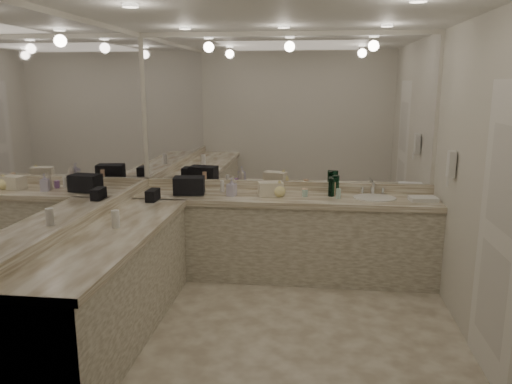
# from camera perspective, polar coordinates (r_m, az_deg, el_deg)

# --- Properties ---
(floor) EXTENTS (3.20, 3.20, 0.00)m
(floor) POSITION_cam_1_polar(r_m,az_deg,el_deg) (4.48, 1.96, -15.23)
(floor) COLOR beige
(floor) RESTS_ON ground
(ceiling) EXTENTS (3.20, 3.20, 0.00)m
(ceiling) POSITION_cam_1_polar(r_m,az_deg,el_deg) (4.00, 2.26, 19.93)
(ceiling) COLOR white
(ceiling) RESTS_ON floor
(wall_back) EXTENTS (3.20, 0.02, 2.60)m
(wall_back) POSITION_cam_1_polar(r_m,az_deg,el_deg) (5.52, 3.39, 4.31)
(wall_back) COLOR silver
(wall_back) RESTS_ON floor
(wall_left) EXTENTS (0.02, 3.00, 2.60)m
(wall_left) POSITION_cam_1_polar(r_m,az_deg,el_deg) (4.46, -18.85, 1.73)
(wall_left) COLOR silver
(wall_left) RESTS_ON floor
(wall_right) EXTENTS (0.02, 3.00, 2.60)m
(wall_right) POSITION_cam_1_polar(r_m,az_deg,el_deg) (4.22, 24.28, 0.72)
(wall_right) COLOR silver
(wall_right) RESTS_ON floor
(vanity_back_base) EXTENTS (3.20, 0.60, 0.84)m
(vanity_back_base) POSITION_cam_1_polar(r_m,az_deg,el_deg) (5.42, 3.08, -5.39)
(vanity_back_base) COLOR beige
(vanity_back_base) RESTS_ON floor
(vanity_back_top) EXTENTS (3.20, 0.64, 0.06)m
(vanity_back_top) POSITION_cam_1_polar(r_m,az_deg,el_deg) (5.29, 3.13, -0.78)
(vanity_back_top) COLOR silver
(vanity_back_top) RESTS_ON vanity_back_base
(vanity_left_base) EXTENTS (0.60, 2.40, 0.84)m
(vanity_left_base) POSITION_cam_1_polar(r_m,az_deg,el_deg) (4.33, -16.09, -10.62)
(vanity_left_base) COLOR beige
(vanity_left_base) RESTS_ON floor
(vanity_left_top) EXTENTS (0.64, 2.42, 0.06)m
(vanity_left_top) POSITION_cam_1_polar(r_m,az_deg,el_deg) (4.17, -16.34, -4.92)
(vanity_left_top) COLOR silver
(vanity_left_top) RESTS_ON vanity_left_base
(backsplash_back) EXTENTS (3.20, 0.04, 0.10)m
(backsplash_back) POSITION_cam_1_polar(r_m,az_deg,el_deg) (5.56, 3.33, 0.71)
(backsplash_back) COLOR silver
(backsplash_back) RESTS_ON vanity_back_top
(backsplash_left) EXTENTS (0.04, 3.00, 0.10)m
(backsplash_left) POSITION_cam_1_polar(r_m,az_deg,el_deg) (4.53, -18.31, -2.63)
(backsplash_left) COLOR silver
(backsplash_left) RESTS_ON vanity_left_top
(mirror_back) EXTENTS (3.12, 0.01, 1.55)m
(mirror_back) POSITION_cam_1_polar(r_m,az_deg,el_deg) (5.46, 3.45, 9.24)
(mirror_back) COLOR white
(mirror_back) RESTS_ON wall_back
(mirror_left) EXTENTS (0.01, 2.92, 1.55)m
(mirror_left) POSITION_cam_1_polar(r_m,az_deg,el_deg) (4.40, -19.14, 7.81)
(mirror_left) COLOR white
(mirror_left) RESTS_ON wall_left
(sink) EXTENTS (0.44, 0.44, 0.03)m
(sink) POSITION_cam_1_polar(r_m,az_deg,el_deg) (5.32, 13.40, -0.75)
(sink) COLOR white
(sink) RESTS_ON vanity_back_top
(faucet) EXTENTS (0.24, 0.16, 0.14)m
(faucet) POSITION_cam_1_polar(r_m,az_deg,el_deg) (5.51, 13.20, 0.51)
(faucet) COLOR silver
(faucet) RESTS_ON vanity_back_top
(wall_phone) EXTENTS (0.06, 0.10, 0.24)m
(wall_phone) POSITION_cam_1_polar(r_m,az_deg,el_deg) (4.87, 21.42, 2.98)
(wall_phone) COLOR white
(wall_phone) RESTS_ON wall_right
(door) EXTENTS (0.02, 0.82, 2.10)m
(door) POSITION_cam_1_polar(r_m,az_deg,el_deg) (3.82, 25.95, -4.48)
(door) COLOR white
(door) RESTS_ON wall_right
(black_toiletry_bag) EXTENTS (0.35, 0.24, 0.18)m
(black_toiletry_bag) POSITION_cam_1_polar(r_m,az_deg,el_deg) (5.37, -7.65, 0.67)
(black_toiletry_bag) COLOR black
(black_toiletry_bag) RESTS_ON vanity_back_top
(black_bag_spill) EXTENTS (0.10, 0.21, 0.11)m
(black_bag_spill) POSITION_cam_1_polar(r_m,az_deg,el_deg) (5.16, -11.71, -0.38)
(black_bag_spill) COLOR black
(black_bag_spill) RESTS_ON vanity_left_top
(cream_cosmetic_case) EXTENTS (0.29, 0.22, 0.15)m
(cream_cosmetic_case) POSITION_cam_1_polar(r_m,az_deg,el_deg) (5.27, 1.67, 0.34)
(cream_cosmetic_case) COLOR beige
(cream_cosmetic_case) RESTS_ON vanity_back_top
(hand_towel) EXTENTS (0.29, 0.21, 0.04)m
(hand_towel) POSITION_cam_1_polar(r_m,az_deg,el_deg) (5.33, 18.56, -0.74)
(hand_towel) COLOR white
(hand_towel) RESTS_ON vanity_back_top
(lotion_left) EXTENTS (0.07, 0.07, 0.16)m
(lotion_left) POSITION_cam_1_polar(r_m,az_deg,el_deg) (4.28, -15.76, -2.94)
(lotion_left) COLOR white
(lotion_left) RESTS_ON vanity_left_top
(soap_bottle_a) EXTENTS (0.09, 0.09, 0.20)m
(soap_bottle_a) POSITION_cam_1_polar(r_m,az_deg,el_deg) (5.35, -2.57, 0.79)
(soap_bottle_a) COLOR beige
(soap_bottle_a) RESTS_ON vanity_back_top
(soap_bottle_b) EXTENTS (0.11, 0.11, 0.20)m
(soap_bottle_b) POSITION_cam_1_polar(r_m,az_deg,el_deg) (5.26, -2.80, 0.58)
(soap_bottle_b) COLOR silver
(soap_bottle_b) RESTS_ON vanity_back_top
(soap_bottle_c) EXTENTS (0.17, 0.17, 0.17)m
(soap_bottle_c) POSITION_cam_1_polar(r_m,az_deg,el_deg) (5.24, 2.69, 0.38)
(soap_bottle_c) COLOR #FFF19E
(soap_bottle_c) RESTS_ON vanity_back_top
(green_bottle_0) EXTENTS (0.07, 0.07, 0.19)m
(green_bottle_0) POSITION_cam_1_polar(r_m,az_deg,el_deg) (5.39, 8.64, 0.70)
(green_bottle_0) COLOR #144A2F
(green_bottle_0) RESTS_ON vanity_back_top
(green_bottle_1) EXTENTS (0.07, 0.07, 0.21)m
(green_bottle_1) POSITION_cam_1_polar(r_m,az_deg,el_deg) (5.40, 9.11, 0.81)
(green_bottle_1) COLOR #144A2F
(green_bottle_1) RESTS_ON vanity_back_top
(green_bottle_2) EXTENTS (0.07, 0.07, 0.19)m
(green_bottle_2) POSITION_cam_1_polar(r_m,az_deg,el_deg) (5.31, 8.62, 0.54)
(green_bottle_2) COLOR #144A2F
(green_bottle_2) RESTS_ON vanity_back_top
(amenity_bottle_0) EXTENTS (0.06, 0.06, 0.07)m
(amenity_bottle_0) POSITION_cam_1_polar(r_m,az_deg,el_deg) (5.28, 5.61, -0.12)
(amenity_bottle_0) COLOR silver
(amenity_bottle_0) RESTS_ON vanity_back_top
(amenity_bottle_1) EXTENTS (0.06, 0.06, 0.08)m
(amenity_bottle_1) POSITION_cam_1_polar(r_m,az_deg,el_deg) (5.30, 5.61, -0.02)
(amenity_bottle_1) COLOR #E0B28C
(amenity_bottle_1) RESTS_ON vanity_back_top
(amenity_bottle_2) EXTENTS (0.05, 0.05, 0.15)m
(amenity_bottle_2) POSITION_cam_1_polar(r_m,az_deg,el_deg) (5.50, -6.85, 0.77)
(amenity_bottle_2) COLOR #E0B28C
(amenity_bottle_2) RESTS_ON vanity_back_top
(amenity_bottle_3) EXTENTS (0.04, 0.04, 0.13)m
(amenity_bottle_3) POSITION_cam_1_polar(r_m,az_deg,el_deg) (5.47, -3.88, 0.66)
(amenity_bottle_3) COLOR white
(amenity_bottle_3) RESTS_ON vanity_back_top
(amenity_bottle_4) EXTENTS (0.06, 0.06, 0.08)m
(amenity_bottle_4) POSITION_cam_1_polar(r_m,az_deg,el_deg) (5.45, -2.97, 0.39)
(amenity_bottle_4) COLOR #9966B2
(amenity_bottle_4) RESTS_ON vanity_back_top
(amenity_bottle_5) EXTENTS (0.04, 0.04, 0.12)m
(amenity_bottle_5) POSITION_cam_1_polar(r_m,az_deg,el_deg) (5.27, 1.87, 0.18)
(amenity_bottle_5) COLOR white
(amenity_bottle_5) RESTS_ON vanity_back_top
(amenity_bottle_6) EXTENTS (0.05, 0.05, 0.10)m
(amenity_bottle_6) POSITION_cam_1_polar(r_m,az_deg,el_deg) (5.23, 9.39, -0.17)
(amenity_bottle_6) COLOR silver
(amenity_bottle_6) RESTS_ON vanity_back_top
(amenity_bottle_7) EXTENTS (0.04, 0.04, 0.15)m
(amenity_bottle_7) POSITION_cam_1_polar(r_m,az_deg,el_deg) (5.34, 8.87, 0.36)
(amenity_bottle_7) COLOR #E0B28C
(amenity_bottle_7) RESTS_ON vanity_back_top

